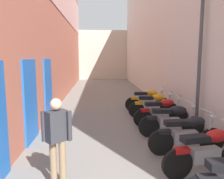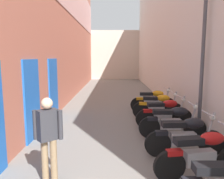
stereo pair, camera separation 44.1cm
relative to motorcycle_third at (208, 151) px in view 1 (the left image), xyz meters
name	(u,v)px [view 1 (the left image)]	position (x,y,z in m)	size (l,w,h in m)	color
ground_plane	(111,109)	(-1.47, 5.76, -0.50)	(38.53, 38.53, 0.00)	slate
building_left	(56,21)	(-4.08, 7.71, 3.52)	(0.45, 22.53, 7.99)	#B76651
building_right	(160,24)	(1.14, 7.76, 3.44)	(0.45, 22.53, 7.88)	beige
building_far_end	(103,55)	(-1.47, 20.02, 1.95)	(7.83, 2.00, 4.90)	beige
motorcycle_third	(208,151)	(0.00, 0.00, 0.00)	(1.84, 0.58, 1.04)	black
motorcycle_fourth	(187,133)	(0.00, 0.98, 0.00)	(1.85, 0.58, 1.04)	black
motorcycle_fifth	(171,120)	(0.00, 2.12, 0.00)	(1.85, 0.58, 1.04)	black
motorcycle_sixth	(161,111)	(0.00, 3.12, 0.00)	(1.85, 0.58, 1.04)	black
motorcycle_seventh	(154,105)	(0.00, 4.15, 0.00)	(1.85, 0.58, 1.04)	black
motorcycle_eighth	(148,100)	(0.00, 5.16, 0.00)	(1.85, 0.58, 1.04)	black
pedestrian_mid_alley	(57,136)	(-2.78, -0.16, 0.42)	(0.52, 0.37, 1.57)	#8C7251
street_lamp	(197,42)	(0.70, 2.27, 2.18)	(0.79, 0.18, 4.57)	#47474C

